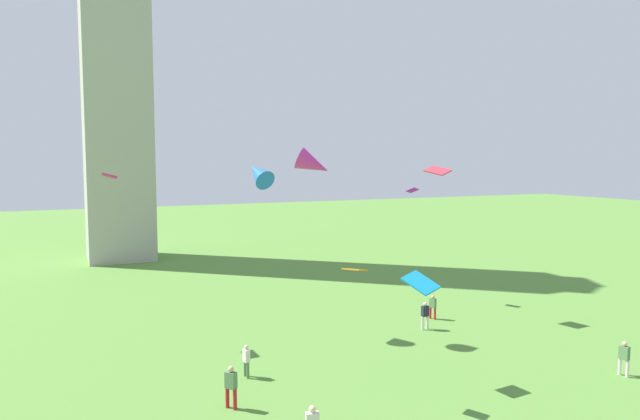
{
  "coord_description": "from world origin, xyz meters",
  "views": [
    {
      "loc": [
        -13.66,
        -8.87,
        10.24
      ],
      "look_at": [
        -2.33,
        15.83,
        7.85
      ],
      "focal_mm": 32.22,
      "sensor_mm": 36.0,
      "label": 1
    }
  ],
  "objects_px": {
    "person_1": "(433,305)",
    "kite_flying_3": "(438,171)",
    "kite_flying_6": "(258,173)",
    "kite_flying_2": "(355,270)",
    "person_3": "(425,314)",
    "kite_flying_0": "(110,176)",
    "person_5": "(624,356)",
    "kite_flying_1": "(314,164)",
    "monument_obelisk": "(114,5)",
    "kite_flying_4": "(421,283)",
    "person_4": "(246,359)",
    "person_0": "(231,385)",
    "kite_flying_5": "(412,190)"
  },
  "relations": [
    {
      "from": "monument_obelisk",
      "to": "kite_flying_6",
      "type": "xyz_separation_m",
      "value": [
        5.14,
        -29.43,
        -16.13
      ]
    },
    {
      "from": "kite_flying_1",
      "to": "monument_obelisk",
      "type": "bearing_deg",
      "value": 46.63
    },
    {
      "from": "person_5",
      "to": "kite_flying_0",
      "type": "relative_size",
      "value": 1.34
    },
    {
      "from": "person_1",
      "to": "kite_flying_5",
      "type": "xyz_separation_m",
      "value": [
        1.66,
        5.02,
        7.15
      ]
    },
    {
      "from": "kite_flying_0",
      "to": "kite_flying_5",
      "type": "height_order",
      "value": "kite_flying_0"
    },
    {
      "from": "person_3",
      "to": "kite_flying_3",
      "type": "xyz_separation_m",
      "value": [
        2.51,
        2.42,
        8.58
      ]
    },
    {
      "from": "kite_flying_0",
      "to": "kite_flying_1",
      "type": "xyz_separation_m",
      "value": [
        10.75,
        -3.66,
        0.63
      ]
    },
    {
      "from": "kite_flying_0",
      "to": "person_1",
      "type": "bearing_deg",
      "value": -98.12
    },
    {
      "from": "person_0",
      "to": "person_4",
      "type": "bearing_deg",
      "value": -63.23
    },
    {
      "from": "monument_obelisk",
      "to": "kite_flying_2",
      "type": "distance_m",
      "value": 45.93
    },
    {
      "from": "person_5",
      "to": "kite_flying_1",
      "type": "height_order",
      "value": "kite_flying_1"
    },
    {
      "from": "person_1",
      "to": "kite_flying_0",
      "type": "relative_size",
      "value": 1.24
    },
    {
      "from": "monument_obelisk",
      "to": "kite_flying_2",
      "type": "relative_size",
      "value": 46.84
    },
    {
      "from": "person_0",
      "to": "person_3",
      "type": "relative_size",
      "value": 1.07
    },
    {
      "from": "person_4",
      "to": "kite_flying_4",
      "type": "relative_size",
      "value": 0.96
    },
    {
      "from": "person_5",
      "to": "kite_flying_0",
      "type": "bearing_deg",
      "value": -134.98
    },
    {
      "from": "person_1",
      "to": "person_3",
      "type": "bearing_deg",
      "value": -66.89
    },
    {
      "from": "kite_flying_5",
      "to": "kite_flying_6",
      "type": "distance_m",
      "value": 12.78
    },
    {
      "from": "person_4",
      "to": "kite_flying_6",
      "type": "relative_size",
      "value": 0.66
    },
    {
      "from": "kite_flying_0",
      "to": "kite_flying_2",
      "type": "bearing_deg",
      "value": -143.02
    },
    {
      "from": "person_1",
      "to": "kite_flying_6",
      "type": "xyz_separation_m",
      "value": [
        -10.82,
        2.61,
        8.55
      ]
    },
    {
      "from": "person_5",
      "to": "kite_flying_6",
      "type": "distance_m",
      "value": 21.38
    },
    {
      "from": "person_1",
      "to": "kite_flying_3",
      "type": "distance_m",
      "value": 8.71
    },
    {
      "from": "person_1",
      "to": "person_5",
      "type": "bearing_deg",
      "value": -8.74
    },
    {
      "from": "monument_obelisk",
      "to": "kite_flying_1",
      "type": "relative_size",
      "value": 19.99
    },
    {
      "from": "kite_flying_6",
      "to": "kite_flying_2",
      "type": "bearing_deg",
      "value": 79.25
    },
    {
      "from": "person_5",
      "to": "kite_flying_2",
      "type": "bearing_deg",
      "value": -111.36
    },
    {
      "from": "person_5",
      "to": "kite_flying_0",
      "type": "height_order",
      "value": "kite_flying_0"
    },
    {
      "from": "person_5",
      "to": "kite_flying_2",
      "type": "distance_m",
      "value": 14.05
    },
    {
      "from": "person_1",
      "to": "kite_flying_2",
      "type": "relative_size",
      "value": 1.44
    },
    {
      "from": "kite_flying_0",
      "to": "kite_flying_1",
      "type": "height_order",
      "value": "kite_flying_1"
    },
    {
      "from": "person_1",
      "to": "person_3",
      "type": "relative_size",
      "value": 0.94
    },
    {
      "from": "kite_flying_3",
      "to": "kite_flying_2",
      "type": "bearing_deg",
      "value": -66.42
    },
    {
      "from": "kite_flying_4",
      "to": "person_3",
      "type": "bearing_deg",
      "value": 123.64
    },
    {
      "from": "person_3",
      "to": "person_4",
      "type": "relative_size",
      "value": 1.08
    },
    {
      "from": "monument_obelisk",
      "to": "person_5",
      "type": "distance_m",
      "value": 53.59
    },
    {
      "from": "kite_flying_0",
      "to": "kite_flying_6",
      "type": "xyz_separation_m",
      "value": [
        8.23,
        -1.24,
        0.1
      ]
    },
    {
      "from": "person_3",
      "to": "kite_flying_0",
      "type": "bearing_deg",
      "value": 158.67
    },
    {
      "from": "person_1",
      "to": "person_4",
      "type": "distance_m",
      "value": 14.62
    },
    {
      "from": "kite_flying_3",
      "to": "person_1",
      "type": "bearing_deg",
      "value": -62.11
    },
    {
      "from": "person_4",
      "to": "kite_flying_3",
      "type": "relative_size",
      "value": 0.92
    },
    {
      "from": "person_5",
      "to": "person_4",
      "type": "bearing_deg",
      "value": -122.91
    },
    {
      "from": "person_3",
      "to": "kite_flying_0",
      "type": "xyz_separation_m",
      "value": [
        -17.28,
        5.53,
        8.39
      ]
    },
    {
      "from": "person_3",
      "to": "kite_flying_4",
      "type": "xyz_separation_m",
      "value": [
        -5.03,
        -6.73,
        3.69
      ]
    },
    {
      "from": "person_1",
      "to": "kite_flying_1",
      "type": "bearing_deg",
      "value": -111.64
    },
    {
      "from": "monument_obelisk",
      "to": "person_3",
      "type": "bearing_deg",
      "value": -67.19
    },
    {
      "from": "person_1",
      "to": "kite_flying_0",
      "type": "height_order",
      "value": "kite_flying_0"
    },
    {
      "from": "kite_flying_4",
      "to": "kite_flying_2",
      "type": "bearing_deg",
      "value": -100.8
    },
    {
      "from": "kite_flying_6",
      "to": "kite_flying_0",
      "type": "bearing_deg",
      "value": -20.9
    },
    {
      "from": "person_0",
      "to": "kite_flying_4",
      "type": "relative_size",
      "value": 1.11
    }
  ]
}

